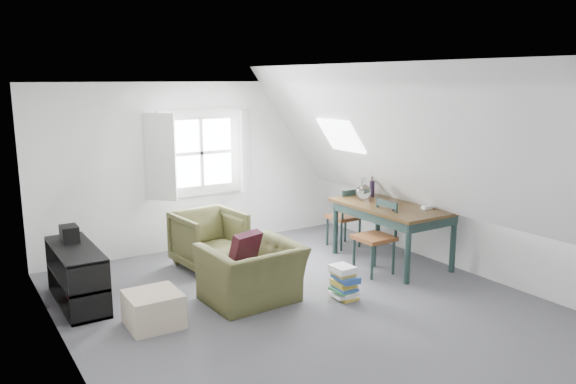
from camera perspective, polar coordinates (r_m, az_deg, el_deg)
floor at (r=6.59m, az=1.29°, el=-11.28°), size 5.50×5.50×0.00m
ceiling at (r=6.08m, az=1.40°, el=11.00°), size 5.50×5.50×0.00m
wall_back at (r=8.60m, az=-8.89°, el=2.66°), size 5.00×0.00×5.00m
wall_front at (r=4.29m, az=22.34°, el=-7.07°), size 5.00×0.00×5.00m
wall_left at (r=5.29m, az=-21.84°, el=-3.60°), size 0.00×5.50×5.50m
wall_right at (r=7.86m, az=16.69°, el=1.48°), size 0.00×5.50×5.50m
slope_left at (r=5.43m, az=-12.38°, el=3.00°), size 3.19×5.50×4.48m
slope_right at (r=7.10m, az=11.86°, el=4.97°), size 3.19×5.50×4.48m
dormer_window at (r=8.51m, az=-8.73°, el=3.92°), size 1.71×0.35×1.30m
skylight at (r=8.08m, az=5.41°, el=5.72°), size 0.35×0.75×0.47m
armchair_near at (r=6.67m, az=-3.68°, el=-11.04°), size 1.09×0.96×0.68m
armchair_far at (r=7.89m, az=-7.94°, el=-7.50°), size 0.91×0.94×0.78m
throw_pillow at (r=6.58m, az=-4.38°, el=-5.70°), size 0.43×0.32×0.40m
ottoman at (r=6.16m, az=-13.51°, el=-11.49°), size 0.55×0.55×0.36m
dining_table at (r=7.93m, az=10.53°, el=-2.02°), size 1.00×1.67×0.84m
demijohn at (r=8.11m, az=7.65°, el=0.09°), size 0.22×0.22×0.31m
vase_twigs at (r=8.34m, az=8.53°, el=0.42°), size 0.08×0.08×0.59m
cup at (r=7.52m, az=10.71°, el=-1.89°), size 0.12×0.12×0.08m
paper_box at (r=7.72m, az=13.92°, el=-1.52°), size 0.13×0.10×0.04m
dining_chair_far at (r=8.61m, az=5.83°, el=-2.46°), size 0.44×0.44×0.93m
dining_chair_near at (r=7.53m, az=8.97°, el=-4.44°), size 0.45×0.45×0.97m
media_shelf at (r=6.91m, az=-20.56°, el=-8.28°), size 0.44×1.31×0.67m
electronics_box at (r=7.05m, az=-21.32°, el=-4.04°), size 0.19×0.26×0.21m
magazine_stack at (r=6.70m, az=5.71°, el=-9.12°), size 0.30×0.35×0.40m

